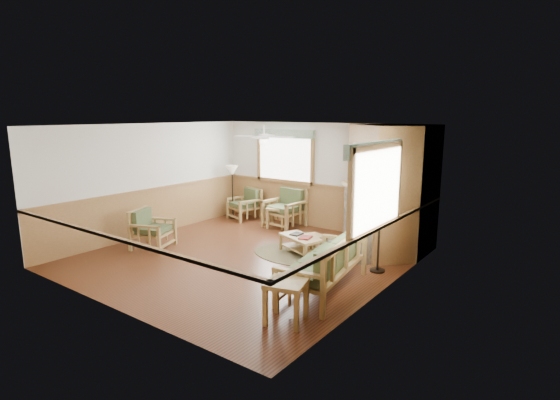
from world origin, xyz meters
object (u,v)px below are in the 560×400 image
Objects in this scene: sofa at (324,263)px; armchair_back_right at (285,208)px; end_table_chairs at (277,217)px; floor_lamp_left at (233,192)px; coffee_table at (301,245)px; armchair_back_left at (244,204)px; floor_lamp_right at (379,224)px; end_table_sofa at (286,302)px; armchair_left at (153,229)px; footstool at (312,243)px.

armchair_back_right is (-3.00, 3.03, 0.02)m from sofa.
end_table_chairs is at bearing -141.29° from sofa.
floor_lamp_left is at bearing -130.54° from sofa.
sofa is 1.38× the size of floor_lamp_left.
armchair_back_left is at bearing 171.99° from coffee_table.
armchair_back_left is 0.86× the size of armchair_back_right.
sofa is 1.48m from floor_lamp_right.
end_table_sofa is at bearing -49.66° from armchair_back_right.
floor_lamp_left is at bearing 175.92° from coffee_table.
sofa is 2.13× the size of coffee_table.
armchair_left is 1.59× the size of end_table_chairs.
footstool is (-1.42, 2.95, -0.12)m from end_table_sofa.
sofa is 5.34m from armchair_back_left.
end_table_chairs is at bearing 160.34° from coffee_table.
armchair_left reaches higher than footstool.
end_table_chairs reaches higher than coffee_table.
floor_lamp_left is (-4.73, 2.93, 0.28)m from sofa.
floor_lamp_right is (0.37, 1.36, 0.44)m from sofa.
armchair_left is at bearing 165.90° from end_table_sofa.
floor_lamp_right reaches higher than footstool.
coffee_table is (1.63, -1.68, -0.30)m from armchair_back_right.
end_table_sofa is 6.48m from floor_lamp_left.
sofa reaches higher than footstool.
armchair_back_right reaches higher than end_table_chairs.
armchair_left is 2.04× the size of footstool.
footstool is 0.28× the size of floor_lamp_left.
end_table_sofa is at bearing -94.50° from floor_lamp_right.
end_table_chairs is 0.29× the size of floor_lamp_right.
floor_lamp_left is (-0.47, 3.13, 0.33)m from armchair_left.
sofa is 4.26m from armchair_back_right.
floor_lamp_right is (0.21, 2.67, 0.61)m from end_table_sofa.
end_table_sofa is 0.33× the size of floor_lamp_right.
armchair_left reaches higher than coffee_table.
armchair_back_right is 1.84× the size of end_table_chairs.
armchair_back_right reaches higher than armchair_back_left.
end_table_chairs is 3.80m from floor_lamp_right.
armchair_left is 0.88× the size of coffee_table.
armchair_back_right is 1.16× the size of armchair_left.
end_table_sofa is 0.41× the size of floor_lamp_left.
end_table_chairs is at bearing 8.14° from armchair_back_left.
floor_lamp_right is (1.63, -0.28, 0.73)m from footstool.
armchair_back_right is 1.76m from floor_lamp_left.
floor_lamp_right reaches higher than armchair_back_left.
floor_lamp_left is at bearing -146.10° from armchair_back_left.
footstool is (-1.26, 1.65, -0.30)m from sofa.
armchair_back_left is 3.47m from coffee_table.
armchair_back_right is 2.24m from footstool.
floor_lamp_left is 5.34m from floor_lamp_right.
armchair_back_left reaches higher than end_table_chairs.
armchair_back_left is 1.39× the size of end_table_sofa.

